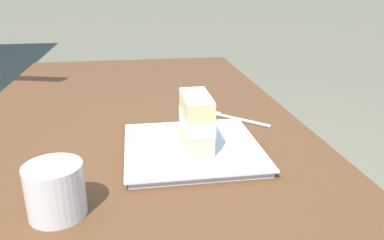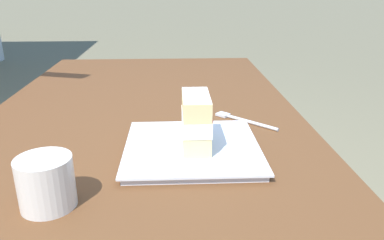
{
  "view_description": "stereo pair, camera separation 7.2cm",
  "coord_description": "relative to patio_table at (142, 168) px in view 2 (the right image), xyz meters",
  "views": [
    {
      "loc": [
        -0.79,
        -0.01,
        1.05
      ],
      "look_at": [
        -0.12,
        -0.11,
        0.8
      ],
      "focal_mm": 35.21,
      "sensor_mm": 36.0,
      "label": 1
    },
    {
      "loc": [
        -0.79,
        -0.08,
        1.05
      ],
      "look_at": [
        -0.12,
        -0.11,
        0.8
      ],
      "focal_mm": 35.21,
      "sensor_mm": 36.0,
      "label": 2
    }
  ],
  "objects": [
    {
      "name": "dessert_plate",
      "position": [
        -0.12,
        -0.11,
        0.1
      ],
      "size": [
        0.26,
        0.26,
        0.02
      ],
      "color": "white",
      "rests_on": "patio_table"
    },
    {
      "name": "dessert_fork",
      "position": [
        0.05,
        -0.24,
        0.1
      ],
      "size": [
        0.13,
        0.13,
        0.01
      ],
      "color": "silver",
      "rests_on": "patio_table"
    },
    {
      "name": "patio_table",
      "position": [
        0.0,
        0.0,
        0.0
      ],
      "size": [
        1.66,
        0.8,
        0.73
      ],
      "color": "brown",
      "rests_on": "ground"
    },
    {
      "name": "coffee_cup",
      "position": [
        -0.3,
        0.11,
        0.14
      ],
      "size": [
        0.08,
        0.08,
        0.08
      ],
      "color": "silver",
      "rests_on": "patio_table"
    },
    {
      "name": "cake_slice",
      "position": [
        -0.12,
        -0.12,
        0.16
      ],
      "size": [
        0.11,
        0.06,
        0.1
      ],
      "color": "#EAD18C",
      "rests_on": "dessert_plate"
    }
  ]
}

